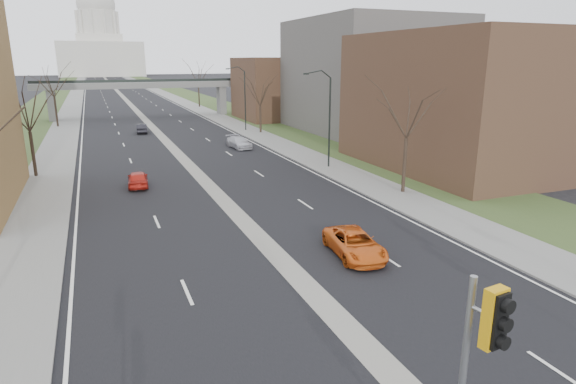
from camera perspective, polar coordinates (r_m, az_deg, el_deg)
road_surface at (r=157.51m, az=-19.38°, el=11.03°), size 20.00×600.00×0.01m
median_strip at (r=157.51m, az=-19.38°, el=11.03°), size 1.20×600.00×0.02m
sidewalk_right at (r=158.57m, az=-14.98°, el=11.41°), size 4.00×600.00×0.12m
sidewalk_left at (r=157.36m, az=-23.81°, el=10.62°), size 4.00×600.00×0.12m
grass_verge_right at (r=159.44m, az=-12.80°, el=11.57°), size 8.00×600.00×0.10m
grass_verge_left at (r=157.63m, az=-26.01°, el=10.38°), size 8.00×600.00×0.10m
commercial_block_near at (r=47.56m, az=20.72°, el=10.03°), size 16.00×20.00×12.00m
commercial_block_mid at (r=69.15m, az=9.67°, el=13.40°), size 18.00×22.00×15.00m
commercial_block_far at (r=82.77m, az=-0.70°, el=12.17°), size 14.00×14.00×10.00m
pedestrian_bridge at (r=87.51m, az=-17.05°, el=11.59°), size 34.00×3.00×6.45m
capitol at (r=327.23m, az=-21.41°, el=15.94°), size 48.00×42.00×55.75m
streetlight_mid at (r=43.46m, az=4.05°, el=11.81°), size 2.61×0.20×8.70m
streetlight_far at (r=67.78m, az=-5.84°, el=13.04°), size 2.61×0.20×8.70m
tree_left_b at (r=45.42m, az=-28.64°, el=9.24°), size 6.75×6.75×8.81m
tree_left_c at (r=79.22m, az=-26.19°, el=11.98°), size 7.65×7.65×9.99m
tree_right_a at (r=35.93m, az=14.09°, el=10.14°), size 7.20×7.20×9.40m
tree_right_b at (r=65.58m, az=-3.33°, el=12.02°), size 6.30×6.30×8.22m
tree_right_c at (r=104.18m, az=-10.64°, el=13.70°), size 7.65×7.65×9.99m
signal_pole_median at (r=10.80m, az=21.61°, el=-18.03°), size 0.64×0.92×5.57m
car_left_near at (r=39.50m, az=-17.37°, el=1.50°), size 1.80×3.85×1.27m
car_left_far at (r=69.06m, az=-16.94°, el=7.23°), size 1.66×3.91×1.25m
car_right_near at (r=24.75m, az=7.90°, el=-6.08°), size 2.64×4.82×1.28m
car_right_mid at (r=54.88m, az=-5.83°, el=5.88°), size 2.25×4.64×1.30m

